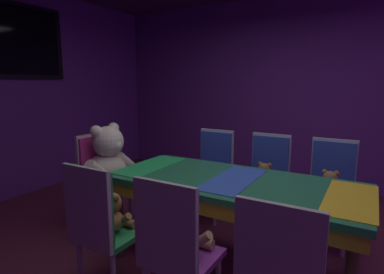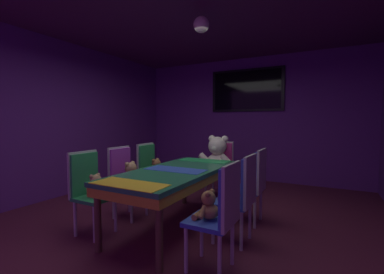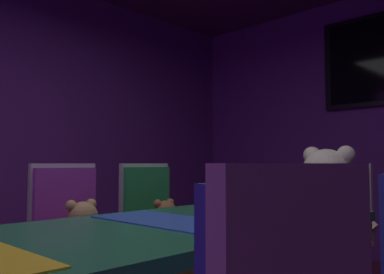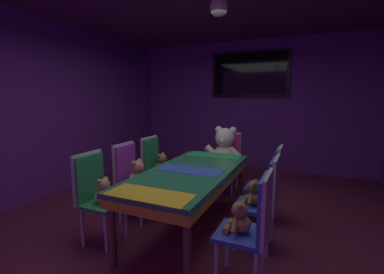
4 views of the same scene
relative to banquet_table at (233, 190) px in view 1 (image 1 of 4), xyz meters
name	(u,v)px [view 1 (image 1 of 4)]	position (x,y,z in m)	size (l,w,h in m)	color
ground_plane	(232,263)	(0.00, 0.00, -0.65)	(7.90, 7.90, 0.00)	#591E33
wall_back	(4,92)	(0.00, 3.20, 0.75)	(5.20, 0.12, 2.80)	#59267F
wall_right	(303,91)	(2.60, 0.00, 0.75)	(0.12, 6.40, 2.80)	#59267F
banquet_table	(233,190)	(0.00, 0.00, 0.00)	(0.90, 2.02, 0.75)	#26724C
teddy_left_0	(287,265)	(-0.72, -0.61, -0.08)	(0.22, 0.28, 0.27)	tan
chair_left_1	(173,243)	(-0.87, 0.01, -0.05)	(0.42, 0.41, 0.98)	purple
teddy_left_1	(186,232)	(-0.72, 0.01, -0.05)	(0.27, 0.35, 0.33)	tan
chair_left_2	(97,220)	(-0.88, 0.62, -0.05)	(0.42, 0.41, 0.98)	#268C4C
teddy_left_2	(113,214)	(-0.73, 0.62, -0.07)	(0.24, 0.31, 0.29)	olive
chair_right_0	(331,180)	(0.88, -0.64, -0.05)	(0.42, 0.41, 0.98)	#2D47B2
teddy_right_0	(329,187)	(0.74, -0.64, -0.08)	(0.22, 0.28, 0.27)	olive
chair_right_1	(268,171)	(0.88, -0.02, -0.05)	(0.42, 0.41, 0.98)	#2D47B2
teddy_right_1	(264,177)	(0.74, -0.02, -0.08)	(0.21, 0.28, 0.26)	brown
chair_right_2	(214,164)	(0.86, 0.60, -0.05)	(0.42, 0.41, 0.98)	#2D47B2
throne_chair	(99,170)	(0.00, 1.54, -0.05)	(0.41, 0.42, 0.98)	#CC338C
king_teddy_bear	(110,160)	(0.00, 1.37, 0.08)	(0.68, 0.53, 0.64)	silver
wall_tv	(2,39)	(0.00, 3.11, 1.40)	(1.65, 0.06, 0.96)	black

